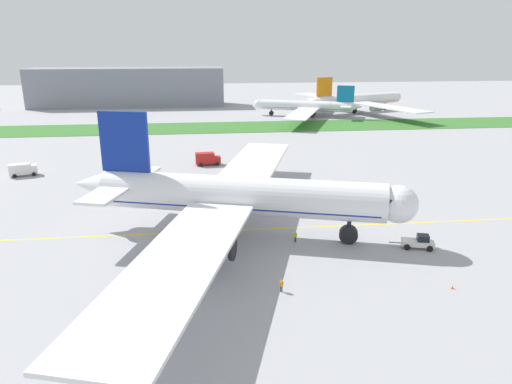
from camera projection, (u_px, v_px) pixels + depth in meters
The scene contains 13 objects.
ground_plane at pixel (214, 233), 75.83m from camera, with size 600.00×600.00×0.00m, color #9E9EA3.
apron_taxi_line at pixel (214, 231), 76.37m from camera, with size 280.00×0.36×0.01m, color yellow.
grass_median_strip at pixel (206, 128), 170.56m from camera, with size 320.00×24.00×0.10m, color #38722D.
airliner_foreground at pixel (236, 196), 72.99m from camera, with size 52.70×83.98×19.04m.
pushback_tug at pixel (419, 242), 69.90m from camera, with size 6.42×3.43×2.11m.
ground_crew_wingwalker_port at pixel (282, 284), 57.54m from camera, with size 0.52×0.40×1.61m.
ground_crew_marshaller_front at pixel (295, 236), 71.99m from camera, with size 0.47×0.50×1.68m.
traffic_cone_near_nose at pixel (452, 287), 58.45m from camera, with size 0.36×0.36×0.58m.
service_truck_baggage_loader at pixel (207, 159), 117.65m from camera, with size 6.30×3.06×3.14m.
service_truck_fuel_bowser at pixel (23, 169), 108.03m from camera, with size 6.32×3.94×2.82m.
parked_airliner_far_centre at pixel (307, 106), 194.80m from camera, with size 42.72×70.56×13.01m.
parked_airliner_far_right at pixel (356, 100), 207.43m from camera, with size 48.53×79.52×15.60m.
terminal_building at pixel (128, 87), 227.62m from camera, with size 90.62×20.00×18.00m, color gray.
Camera 1 is at (-1.29, -70.71, 28.90)m, focal length 33.27 mm.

